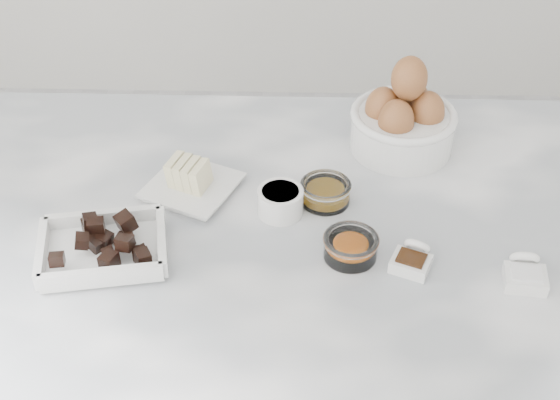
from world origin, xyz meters
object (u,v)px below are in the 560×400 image
(sugar_ramekin, at_px, (280,201))
(egg_bowl, at_px, (403,120))
(butter_plate, at_px, (190,182))
(honey_bowl, at_px, (325,192))
(salt_spoon, at_px, (525,273))
(vanilla_spoon, at_px, (412,259))
(zest_bowl, at_px, (351,246))
(chocolate_dish, at_px, (102,246))

(sugar_ramekin, xyz_separation_m, egg_bowl, (0.20, 0.19, 0.03))
(butter_plate, relative_size, honey_bowl, 2.11)
(honey_bowl, distance_m, salt_spoon, 0.33)
(vanilla_spoon, bearing_deg, sugar_ramekin, 148.86)
(butter_plate, bearing_deg, honey_bowl, -5.22)
(sugar_ramekin, bearing_deg, salt_spoon, -22.25)
(honey_bowl, height_order, zest_bowl, same)
(zest_bowl, relative_size, salt_spoon, 1.09)
(egg_bowl, distance_m, honey_bowl, 0.21)
(egg_bowl, bearing_deg, butter_plate, -158.97)
(egg_bowl, relative_size, salt_spoon, 2.42)
(zest_bowl, xyz_separation_m, vanilla_spoon, (0.09, -0.02, -0.01))
(chocolate_dish, relative_size, vanilla_spoon, 2.62)
(zest_bowl, bearing_deg, butter_plate, 149.57)
(zest_bowl, bearing_deg, honey_bowl, 105.11)
(egg_bowl, height_order, zest_bowl, egg_bowl)
(sugar_ramekin, bearing_deg, zest_bowl, -42.88)
(chocolate_dish, relative_size, egg_bowl, 1.12)
(honey_bowl, bearing_deg, egg_bowl, 49.14)
(chocolate_dish, distance_m, egg_bowl, 0.55)
(butter_plate, xyz_separation_m, egg_bowl, (0.35, 0.14, 0.04))
(chocolate_dish, relative_size, zest_bowl, 2.49)
(chocolate_dish, distance_m, butter_plate, 0.19)
(egg_bowl, relative_size, vanilla_spoon, 2.33)
(chocolate_dish, bearing_deg, vanilla_spoon, -0.80)
(sugar_ramekin, height_order, salt_spoon, salt_spoon)
(butter_plate, xyz_separation_m, salt_spoon, (0.50, -0.19, -0.00))
(sugar_ramekin, xyz_separation_m, zest_bowl, (0.11, -0.10, -0.00))
(chocolate_dish, bearing_deg, salt_spoon, -3.05)
(egg_bowl, height_order, vanilla_spoon, egg_bowl)
(butter_plate, bearing_deg, zest_bowl, -30.43)
(butter_plate, bearing_deg, sugar_ramekin, -18.92)
(honey_bowl, relative_size, zest_bowl, 1.00)
(chocolate_dish, xyz_separation_m, zest_bowl, (0.36, 0.01, -0.00))
(egg_bowl, xyz_separation_m, zest_bowl, (-0.10, -0.28, -0.04))
(sugar_ramekin, distance_m, zest_bowl, 0.14)
(butter_plate, xyz_separation_m, zest_bowl, (0.25, -0.15, 0.00))
(sugar_ramekin, distance_m, salt_spoon, 0.38)
(chocolate_dish, distance_m, vanilla_spoon, 0.45)
(zest_bowl, relative_size, vanilla_spoon, 1.05)
(vanilla_spoon, bearing_deg, salt_spoon, -9.46)
(sugar_ramekin, distance_m, honey_bowl, 0.08)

